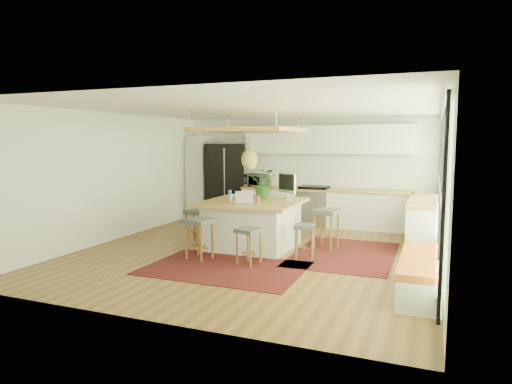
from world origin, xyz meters
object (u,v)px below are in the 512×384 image
at_px(stool_right_back, 326,231).
at_px(monitor, 287,187).
at_px(stool_near_right, 249,244).
at_px(stool_left_side, 197,225).
at_px(fridge, 225,185).
at_px(stool_right_front, 304,239).
at_px(island, 253,224).
at_px(stool_near_left, 199,240).
at_px(island_plant, 264,186).
at_px(microwave, 256,179).
at_px(laptop, 244,198).

height_order(stool_right_back, monitor, monitor).
bearing_deg(monitor, stool_near_right, -55.91).
bearing_deg(stool_left_side, monitor, 13.81).
relative_size(fridge, stool_right_front, 3.24).
xyz_separation_m(island, stool_near_left, (-0.52, -1.24, -0.11)).
bearing_deg(fridge, monitor, -64.44).
relative_size(monitor, island_plant, 0.96).
xyz_separation_m(fridge, stool_right_back, (3.29, -2.32, -0.57)).
bearing_deg(stool_right_back, stool_near_right, -119.83).
distance_m(fridge, island, 3.36).
xyz_separation_m(stool_near_left, stool_near_right, (0.96, -0.01, 0.00)).
xyz_separation_m(fridge, stool_near_left, (1.38, -3.97, -0.57)).
height_order(stool_right_back, microwave, microwave).
distance_m(fridge, island_plant, 2.91).
relative_size(fridge, stool_near_right, 3.23).
distance_m(stool_right_front, stool_left_side, 2.55).
relative_size(fridge, monitor, 3.50).
xyz_separation_m(island, island_plant, (0.03, 0.57, 0.70)).
distance_m(fridge, monitor, 3.36).
bearing_deg(monitor, laptop, -81.43).
distance_m(stool_left_side, monitor, 2.07).
distance_m(stool_right_back, island_plant, 1.59).
height_order(fridge, stool_left_side, fridge).
height_order(stool_near_right, stool_left_side, stool_left_side).
distance_m(stool_near_right, monitor, 1.91).
bearing_deg(laptop, stool_right_back, 11.21).
bearing_deg(island, laptop, -87.47).
relative_size(stool_right_back, stool_left_side, 1.17).
distance_m(island, microwave, 2.97).
bearing_deg(stool_near_right, stool_right_back, 60.17).
bearing_deg(stool_right_front, monitor, 123.44).
height_order(fridge, stool_right_front, fridge).
distance_m(stool_near_left, monitor, 2.18).
bearing_deg(microwave, stool_right_front, -43.70).
relative_size(stool_right_back, microwave, 1.32).
xyz_separation_m(stool_near_right, monitor, (0.12, 1.71, 0.83)).
distance_m(stool_right_front, monitor, 1.45).
distance_m(stool_right_back, microwave, 3.41).
distance_m(laptop, island_plant, 1.06).
bearing_deg(monitor, stool_right_back, 34.36).
bearing_deg(monitor, microwave, 162.99).
xyz_separation_m(stool_right_back, monitor, (-0.83, 0.05, 0.83)).
bearing_deg(island_plant, stool_near_left, -107.04).
relative_size(island, stool_left_side, 2.77).
height_order(stool_near_right, stool_right_front, stool_near_right).
xyz_separation_m(fridge, stool_right_front, (3.12, -3.25, -0.57)).
distance_m(stool_right_front, stool_right_back, 0.95).
height_order(monitor, island_plant, monitor).
bearing_deg(laptop, monitor, 38.48).
bearing_deg(island, monitor, 39.51).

